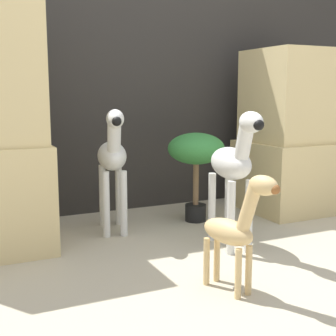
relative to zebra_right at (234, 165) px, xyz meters
name	(u,v)px	position (x,y,z in m)	size (l,w,h in m)	color
ground_plane	(271,294)	(-0.18, -0.57, -0.45)	(14.00, 14.00, 0.00)	#B2A88E
wall_back	(129,54)	(-0.18, 1.09, 0.65)	(6.40, 0.08, 2.20)	#2D2B28
rock_pillar_right	(293,136)	(0.86, 0.55, 0.08)	(0.67, 0.60, 1.13)	#DBC184
zebra_right	(234,165)	(0.00, 0.00, 0.00)	(0.21, 0.50, 0.75)	silver
zebra_left	(113,158)	(-0.49, 0.55, 0.00)	(0.24, 0.50, 0.75)	silver
giraffe_figurine	(236,226)	(-0.31, -0.49, -0.16)	(0.18, 0.39, 0.52)	tan
potted_palm_front	(196,153)	(0.08, 0.56, -0.01)	(0.37, 0.37, 0.58)	black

